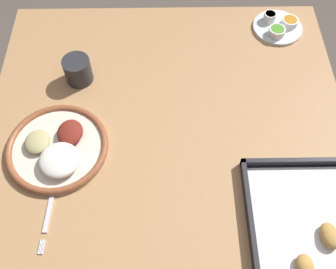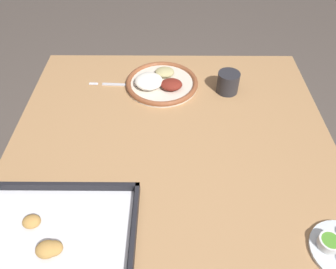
{
  "view_description": "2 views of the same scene",
  "coord_description": "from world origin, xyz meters",
  "px_view_note": "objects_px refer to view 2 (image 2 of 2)",
  "views": [
    {
      "loc": [
        0.58,
        -0.01,
        1.71
      ],
      "look_at": [
        0.01,
        0.0,
        0.79
      ],
      "focal_mm": 42.0,
      "sensor_mm": 36.0,
      "label": 1
    },
    {
      "loc": [
        0.01,
        0.75,
        1.54
      ],
      "look_at": [
        0.01,
        0.0,
        0.79
      ],
      "focal_mm": 35.0,
      "sensor_mm": 36.0,
      "label": 2
    }
  ],
  "objects_px": {
    "dinner_plate": "(161,82)",
    "fork": "(118,85)",
    "baking_tray": "(52,238)",
    "drinking_cup": "(228,82)"
  },
  "relations": [
    {
      "from": "baking_tray",
      "to": "fork",
      "type": "bearing_deg",
      "value": -97.83
    },
    {
      "from": "dinner_plate",
      "to": "fork",
      "type": "bearing_deg",
      "value": -0.2
    },
    {
      "from": "fork",
      "to": "baking_tray",
      "type": "relative_size",
      "value": 0.5
    },
    {
      "from": "dinner_plate",
      "to": "baking_tray",
      "type": "xyz_separation_m",
      "value": [
        0.26,
        0.66,
        -0.0
      ]
    },
    {
      "from": "fork",
      "to": "baking_tray",
      "type": "xyz_separation_m",
      "value": [
        0.09,
        0.66,
        0.01
      ]
    },
    {
      "from": "dinner_plate",
      "to": "drinking_cup",
      "type": "xyz_separation_m",
      "value": [
        -0.26,
        0.03,
        0.03
      ]
    },
    {
      "from": "dinner_plate",
      "to": "drinking_cup",
      "type": "relative_size",
      "value": 3.43
    },
    {
      "from": "fork",
      "to": "baking_tray",
      "type": "bearing_deg",
      "value": 85.36
    },
    {
      "from": "fork",
      "to": "drinking_cup",
      "type": "relative_size",
      "value": 2.52
    },
    {
      "from": "dinner_plate",
      "to": "fork",
      "type": "height_order",
      "value": "dinner_plate"
    }
  ]
}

